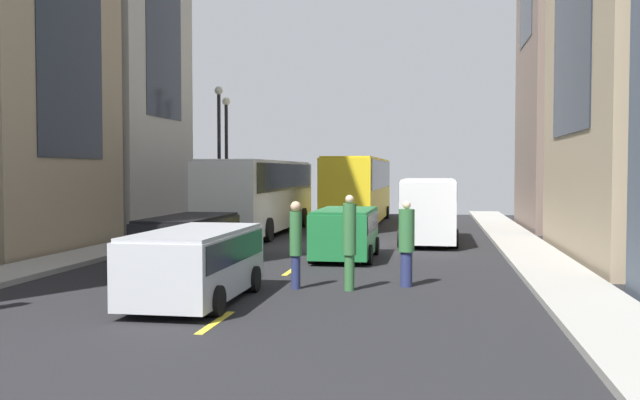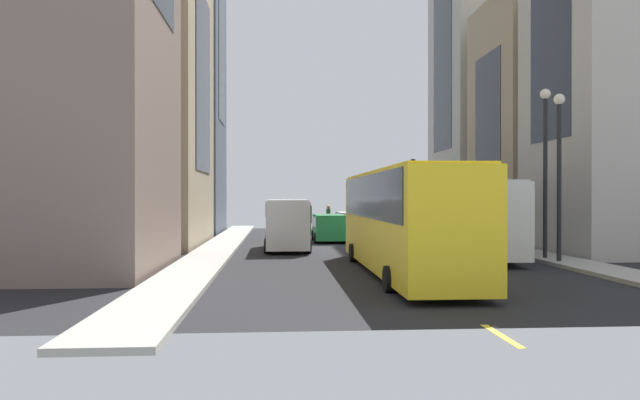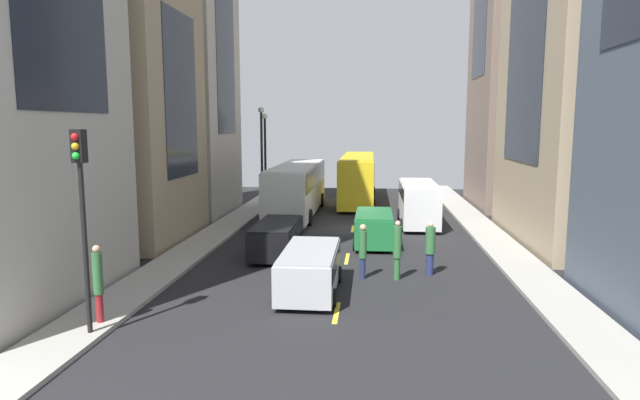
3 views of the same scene
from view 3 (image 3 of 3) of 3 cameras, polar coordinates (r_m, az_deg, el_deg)
name	(u,v)px [view 3 (image 3 of 3)]	position (r m, az deg, el deg)	size (l,w,h in m)	color
ground_plane	(353,229)	(31.03, 3.50, -3.10)	(40.68, 40.68, 0.00)	black
sidewalk_west	(228,225)	(32.12, -9.75, -2.68)	(1.95, 44.00, 0.15)	#9E9B93
sidewalk_east	(484,230)	(31.62, 16.98, -3.08)	(1.95, 44.00, 0.15)	#9E9B93
lane_stripe_1	(337,313)	(17.50, 1.77, -11.86)	(0.16, 2.00, 0.01)	yellow
lane_stripe_2	(347,259)	(24.20, 2.89, -6.25)	(0.16, 2.00, 0.01)	yellow
lane_stripe_3	(353,229)	(31.02, 3.50, -3.09)	(0.16, 2.00, 0.01)	yellow
lane_stripe_4	(356,210)	(37.92, 3.89, -1.07)	(0.16, 2.00, 0.01)	yellow
lane_stripe_5	(359,197)	(44.84, 4.16, 0.33)	(0.16, 2.00, 0.01)	yellow
lane_stripe_6	(361,187)	(51.79, 4.36, 1.35)	(0.16, 2.00, 0.01)	yellow
building_west_1	(114,96)	(29.66, -21.07, 10.29)	(7.12, 8.00, 14.84)	tan
building_west_2	(180,32)	(37.74, -14.69, 16.89)	(6.09, 7.65, 23.93)	#B7B2A8
building_east_1	(629,58)	(30.91, 29.95, 12.97)	(9.88, 11.39, 18.40)	tan
city_bus_white	(297,185)	(35.60, -2.45, 1.61)	(2.80, 12.19, 3.35)	silver
streetcar_yellow	(358,174)	(42.05, 4.06, 2.73)	(2.70, 13.25, 3.59)	yellow
delivery_van_white	(418,200)	(32.41, 10.42, -0.02)	(2.25, 6.00, 2.58)	white
car_silver_0	(310,267)	(19.18, -1.09, -7.15)	(2.08, 4.59, 1.59)	#B7BABF
car_green_1	(374,226)	(26.83, 5.76, -2.77)	(2.00, 4.09, 1.64)	#1E7238
car_black_2	(277,236)	(24.73, -4.62, -3.83)	(2.02, 4.65, 1.52)	black
pedestrian_walking_far	(397,248)	(20.94, 8.21, -5.11)	(0.33, 0.33, 2.31)	#336B38
pedestrian_crossing_mid	(98,281)	(17.20, -22.51, -7.92)	(0.29, 0.29, 2.33)	maroon
pedestrian_crossing_near	(363,249)	(20.95, 4.57, -5.21)	(0.30, 0.30, 2.15)	navy
pedestrian_waiting_curb	(430,247)	(21.83, 11.62, -4.93)	(0.39, 0.39, 2.15)	navy
traffic_light_near_corner	(81,193)	(15.94, -24.02, 0.68)	(0.32, 0.44, 5.68)	black
streetlamp_near	(262,145)	(39.04, -6.22, 5.78)	(0.44, 0.44, 7.09)	black
streetlamp_far	(265,148)	(40.28, -5.85, 5.53)	(0.44, 0.44, 6.67)	black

